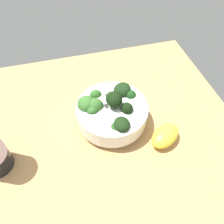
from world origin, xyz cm
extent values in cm
cube|color=tan|center=(0.00, 0.00, -2.03)|extent=(65.87, 65.87, 4.06)
cylinder|color=white|center=(3.45, -1.47, 0.75)|extent=(9.42, 9.42, 1.50)
cylinder|color=white|center=(3.45, -1.47, 3.76)|extent=(17.12, 17.12, 4.51)
cylinder|color=silver|center=(3.45, -1.47, 5.62)|extent=(14.65, 14.65, 0.80)
cylinder|color=#3C7A32|center=(3.41, 3.17, 5.06)|extent=(1.40, 1.23, 1.17)
ellipsoid|color=#386B2B|center=(3.41, 3.17, 6.24)|extent=(2.57, 3.46, 3.10)
cylinder|color=#589D47|center=(3.75, 3.31, 4.58)|extent=(1.69, 1.56, 1.30)
ellipsoid|color=#23511C|center=(3.75, 3.31, 5.99)|extent=(4.74, 4.65, 3.52)
cylinder|color=#589D47|center=(4.50, 2.42, 4.63)|extent=(1.56, 1.63, 1.86)
ellipsoid|color=#386B2B|center=(4.50, 2.42, 6.42)|extent=(4.32, 5.15, 5.38)
cylinder|color=#4A8F3C|center=(-2.22, -1.00, 4.23)|extent=(1.16, 1.54, 1.73)
ellipsoid|color=#23511C|center=(-2.22, -1.00, 5.66)|extent=(3.00, 3.17, 2.62)
cylinder|color=#2F662B|center=(1.63, -4.55, 4.75)|extent=(1.38, 1.52, 1.78)
ellipsoid|color=black|center=(1.63, -4.55, 6.45)|extent=(4.41, 3.74, 3.87)
cylinder|color=#589D47|center=(3.44, -2.14, 6.28)|extent=(1.44, 1.58, 1.49)
ellipsoid|color=black|center=(3.44, -2.14, 8.06)|extent=(5.76, 5.35, 5.66)
cylinder|color=#4A8F3C|center=(7.59, -5.13, 4.59)|extent=(1.86, 1.68, 1.98)
ellipsoid|color=black|center=(7.59, -5.13, 6.56)|extent=(4.63, 5.24, 4.30)
cylinder|color=#589D47|center=(-1.90, -3.16, 4.38)|extent=(1.26, 1.29, 1.35)
ellipsoid|color=#386B2B|center=(-1.90, -3.16, 5.65)|extent=(3.27, 3.12, 3.19)
cylinder|color=#589D47|center=(-2.37, -2.17, 4.56)|extent=(2.16, 2.02, 1.87)
ellipsoid|color=black|center=(-2.37, -2.17, 6.52)|extent=(4.96, 4.49, 3.86)
cylinder|color=#2F662B|center=(5.20, -2.15, 4.93)|extent=(1.99, 2.24, 1.98)
ellipsoid|color=black|center=(5.20, -2.15, 6.79)|extent=(4.69, 3.92, 4.53)
cylinder|color=#589D47|center=(5.40, 4.29, 4.90)|extent=(1.70, 1.79, 1.17)
ellipsoid|color=#386B2B|center=(5.40, 4.29, 6.52)|extent=(6.67, 6.80, 5.82)
cylinder|color=#589D47|center=(5.92, -6.84, 4.54)|extent=(1.31, 1.47, 1.51)
ellipsoid|color=#194216|center=(5.92, -6.84, 6.13)|extent=(2.84, 3.51, 3.16)
cylinder|color=#589D47|center=(8.24, 1.41, 4.38)|extent=(1.70, 1.39, 1.81)
ellipsoid|color=#2D6023|center=(8.24, 1.41, 5.94)|extent=(2.69, 3.65, 3.39)
ellipsoid|color=#DBBC84|center=(7.16, -2.96, 6.34)|extent=(1.99, 1.99, 0.42)
ellipsoid|color=#DBBC84|center=(0.95, -4.51, 6.38)|extent=(1.85, 2.07, 0.77)
ellipsoid|color=#DBBC84|center=(7.48, -1.10, 7.23)|extent=(1.31, 1.96, 0.45)
ellipsoid|color=#DBBC84|center=(4.35, 0.53, 8.24)|extent=(1.85, 1.13, 0.71)
ellipsoid|color=yellow|center=(-5.08, -12.10, 2.03)|extent=(8.40, 9.40, 4.07)
camera|label=1|loc=(-28.27, 6.92, 45.07)|focal=34.77mm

